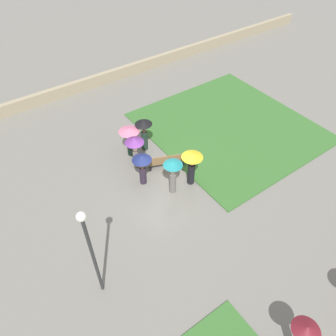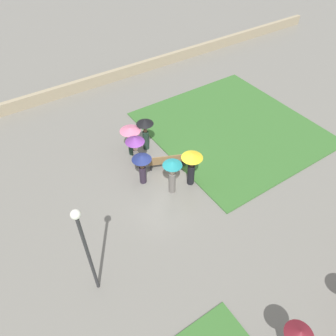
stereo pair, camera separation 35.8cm
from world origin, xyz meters
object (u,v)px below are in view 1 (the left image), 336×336
park_bench (167,161)px  crowd_person_purple (135,145)px  lone_walker_near_lawn (303,334)px  crowd_person_teal (173,172)px  crowd_person_black (144,129)px  lamp_post (90,246)px  crowd_person_yellow (192,163)px  crowd_person_navy (142,164)px  crowd_person_pink (130,137)px

park_bench → crowd_person_purple: 1.90m
lone_walker_near_lawn → crowd_person_teal: bearing=162.3°
crowd_person_purple → crowd_person_black: bearing=-54.9°
lone_walker_near_lawn → lamp_post: bearing=-154.2°
lamp_post → crowd_person_yellow: (-6.23, -2.45, -1.66)m
crowd_person_purple → lone_walker_near_lawn: size_ratio=1.02×
lamp_post → crowd_person_teal: 5.96m
park_bench → crowd_person_black: size_ratio=0.99×
crowd_person_navy → park_bench: bearing=-31.4°
crowd_person_pink → crowd_person_black: (-0.87, 0.05, 0.15)m
crowd_person_teal → crowd_person_purple: size_ratio=1.01×
crowd_person_navy → lone_walker_near_lawn: bearing=-128.5°
park_bench → crowd_person_yellow: bearing=126.7°
crowd_person_navy → crowd_person_purple: bearing=36.7°
crowd_person_yellow → lone_walker_near_lawn: bearing=-135.9°
crowd_person_teal → crowd_person_navy: 1.59m
crowd_person_purple → crowd_person_pink: size_ratio=1.10×
lamp_post → crowd_person_pink: size_ratio=2.64×
crowd_person_pink → crowd_person_purple: bearing=33.0°
crowd_person_purple → crowd_person_yellow: crowd_person_purple is taller
crowd_person_purple → crowd_person_yellow: (-1.63, 2.58, -0.16)m
crowd_person_teal → crowd_person_yellow: size_ratio=1.02×
park_bench → lone_walker_near_lawn: (1.63, 9.64, 0.89)m
crowd_person_teal → park_bench: bearing=-58.0°
crowd_person_yellow → lone_walker_near_lawn: crowd_person_yellow is taller
crowd_person_yellow → crowd_person_pink: bearing=78.4°
crowd_person_purple → crowd_person_black: (-1.16, -0.97, -0.10)m
crowd_person_navy → crowd_person_black: bearing=17.4°
crowd_person_pink → lone_walker_near_lawn: size_ratio=0.93×
lamp_post → crowd_person_black: lamp_post is taller
crowd_person_teal → crowd_person_yellow: 1.09m
park_bench → crowd_person_black: crowd_person_black is taller
crowd_person_black → lone_walker_near_lawn: crowd_person_black is taller
park_bench → lone_walker_near_lawn: bearing=104.2°
crowd_person_teal → crowd_person_black: crowd_person_black is taller
lamp_post → crowd_person_black: size_ratio=2.36×
lamp_post → crowd_person_navy: lamp_post is taller
park_bench → crowd_person_navy: crowd_person_navy is taller
lamp_post → crowd_person_purple: size_ratio=2.40×
park_bench → crowd_person_purple: (1.26, -1.00, 1.00)m
crowd_person_teal → crowd_person_yellow: crowd_person_teal is taller
lamp_post → crowd_person_navy: size_ratio=2.61×
crowd_person_teal → crowd_person_purple: 2.59m
crowd_person_navy → crowd_person_teal: bearing=-95.3°
park_bench → crowd_person_purple: bearing=-14.7°
lamp_post → crowd_person_purple: lamp_post is taller
park_bench → crowd_person_pink: (0.98, -2.02, 0.76)m
crowd_person_black → crowd_person_navy: bearing=-140.9°
crowd_person_yellow → crowd_person_black: 3.59m
park_bench → lamp_post: (5.87, 4.03, 2.50)m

